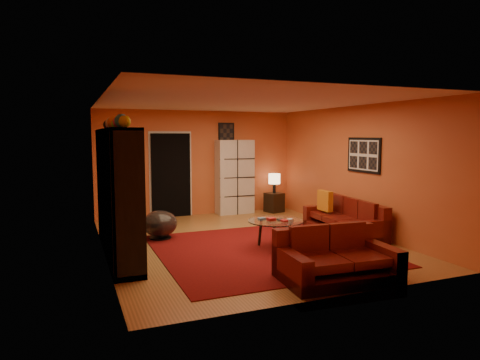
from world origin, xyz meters
name	(u,v)px	position (x,y,z in m)	size (l,w,h in m)	color
floor	(243,241)	(0.00, 0.00, 0.00)	(6.00, 6.00, 0.00)	#915E2C
ceiling	(243,102)	(0.00, 0.00, 2.60)	(6.00, 6.00, 0.00)	white
wall_back	(198,163)	(0.00, 3.00, 1.30)	(6.00, 6.00, 0.00)	#C7562B
wall_front	(338,193)	(0.00, -3.00, 1.30)	(6.00, 6.00, 0.00)	#C7562B
wall_left	(102,178)	(-2.50, 0.00, 1.30)	(6.00, 6.00, 0.00)	#C7562B
wall_right	(355,169)	(2.50, 0.00, 1.30)	(6.00, 6.00, 0.00)	#C7562B
rug	(264,250)	(0.10, -0.70, 0.01)	(3.60, 3.60, 0.01)	#54090B
doorway	(171,175)	(-0.70, 2.96, 1.02)	(0.95, 0.10, 2.04)	black
wall_art_right	(364,155)	(2.48, -0.30, 1.60)	(0.03, 1.00, 0.70)	black
wall_art_back	(226,133)	(0.75, 2.98, 2.05)	(0.42, 0.03, 0.52)	black
entertainment_unit	(117,192)	(-2.27, 0.00, 1.05)	(0.45, 3.00, 2.10)	black
tv	(120,195)	(-2.23, 0.02, 0.99)	(0.12, 0.95, 0.55)	black
sofa	(347,221)	(2.13, -0.27, 0.29)	(0.94, 2.02, 0.85)	#500D0A
loveseat	(334,259)	(0.38, -2.41, 0.28)	(1.62, 1.03, 0.85)	#500D0A
throw_pillow	(325,201)	(1.95, 0.24, 0.63)	(0.12, 0.42, 0.42)	orange
coffee_table	(275,223)	(0.35, -0.64, 0.45)	(0.97, 0.97, 0.49)	silver
storage_cabinet	(235,177)	(0.91, 2.80, 0.94)	(0.94, 0.42, 1.88)	silver
bowl_chair	(160,224)	(-1.42, 0.80, 0.29)	(0.67, 0.67, 0.55)	black
side_table	(274,202)	(1.93, 2.59, 0.25)	(0.40, 0.40, 0.50)	black
table_lamp	(274,179)	(1.93, 2.59, 0.86)	(0.30, 0.30, 0.50)	black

